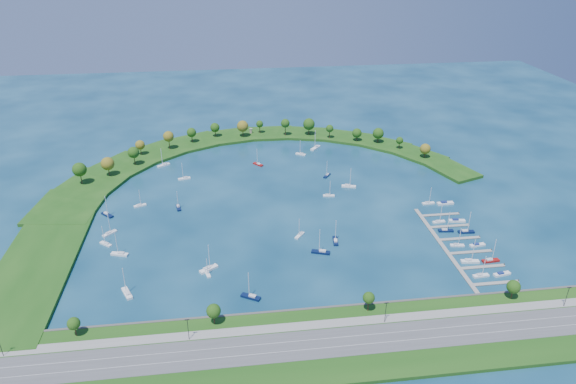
{
  "coord_description": "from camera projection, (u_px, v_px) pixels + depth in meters",
  "views": [
    {
      "loc": [
        -30.97,
        -275.13,
        145.64
      ],
      "look_at": [
        5.0,
        5.0,
        4.0
      ],
      "focal_mm": 32.12,
      "sensor_mm": 36.0,
      "label": 1
    }
  ],
  "objects": [
    {
      "name": "docked_boat_0",
      "position": [
        481.0,
        275.0,
        244.25
      ],
      "size": [
        7.94,
        2.7,
        11.48
      ],
      "rotation": [
        0.0,
        0.0,
        0.07
      ],
      "color": "white",
      "rests_on": "ground"
    },
    {
      "name": "docked_boat_4",
      "position": [
        457.0,
        245.0,
        268.16
      ],
      "size": [
        7.44,
        3.06,
        10.62
      ],
      "rotation": [
        0.0,
        0.0,
        -0.15
      ],
      "color": "white",
      "rests_on": "ground"
    },
    {
      "name": "ground",
      "position": [
        281.0,
        202.0,
        312.74
      ],
      "size": [
        700.0,
        700.0,
        0.0
      ],
      "primitive_type": "plane",
      "color": "#082C47",
      "rests_on": "ground"
    },
    {
      "name": "moored_boat_14",
      "position": [
        127.0,
        293.0,
        231.99
      ],
      "size": [
        6.38,
        9.65,
        13.84
      ],
      "rotation": [
        0.0,
        0.0,
        2.01
      ],
      "color": "white",
      "rests_on": "ground"
    },
    {
      "name": "docked_boat_11",
      "position": [
        445.0,
        203.0,
        309.91
      ],
      "size": [
        10.08,
        3.1,
        2.04
      ],
      "rotation": [
        0.0,
        0.0,
        0.03
      ],
      "color": "white",
      "rests_on": "ground"
    },
    {
      "name": "moored_boat_12",
      "position": [
        300.0,
        235.0,
        277.01
      ],
      "size": [
        6.22,
        7.18,
        10.97
      ],
      "rotation": [
        0.0,
        0.0,
        4.05
      ],
      "color": "white",
      "rests_on": "ground"
    },
    {
      "name": "moored_boat_8",
      "position": [
        207.0,
        273.0,
        245.76
      ],
      "size": [
        3.34,
        6.52,
        9.23
      ],
      "rotation": [
        0.0,
        0.0,
        4.98
      ],
      "color": "white",
      "rests_on": "ground"
    },
    {
      "name": "moored_boat_1",
      "position": [
        251.0,
        296.0,
        229.76
      ],
      "size": [
        9.21,
        6.78,
        13.45
      ],
      "rotation": [
        0.0,
        0.0,
        2.62
      ],
      "color": "#09163A",
      "rests_on": "ground"
    },
    {
      "name": "moored_boat_5",
      "position": [
        301.0,
        154.0,
        379.26
      ],
      "size": [
        7.74,
        5.91,
        11.4
      ],
      "rotation": [
        0.0,
        0.0,
        2.59
      ],
      "color": "white",
      "rests_on": "ground"
    },
    {
      "name": "moored_boat_7",
      "position": [
        110.0,
        233.0,
        278.63
      ],
      "size": [
        7.4,
        7.61,
        12.19
      ],
      "rotation": [
        0.0,
        0.0,
        0.81
      ],
      "color": "white",
      "rests_on": "ground"
    },
    {
      "name": "harbor_tower",
      "position": [
        251.0,
        131.0,
        414.35
      ],
      "size": [
        2.6,
        2.6,
        3.87
      ],
      "color": "gray",
      "rests_on": "breakwater"
    },
    {
      "name": "docked_boat_10",
      "position": [
        428.0,
        203.0,
        310.11
      ],
      "size": [
        7.69,
        2.64,
        11.12
      ],
      "rotation": [
        0.0,
        0.0,
        0.07
      ],
      "color": "white",
      "rests_on": "ground"
    },
    {
      "name": "breakwater",
      "position": [
        205.0,
        172.0,
        350.22
      ],
      "size": [
        286.74,
        247.64,
        2.0
      ],
      "color": "#1A4A13",
      "rests_on": "ground"
    },
    {
      "name": "moored_boat_13",
      "position": [
        327.0,
        175.0,
        345.59
      ],
      "size": [
        6.23,
        7.37,
        11.17
      ],
      "rotation": [
        0.0,
        0.0,
        4.07
      ],
      "color": "#09163A",
      "rests_on": "ground"
    },
    {
      "name": "moored_boat_18",
      "position": [
        316.0,
        147.0,
        390.07
      ],
      "size": [
        8.92,
        9.7,
        15.17
      ],
      "rotation": [
        0.0,
        0.0,
        4.0
      ],
      "color": "white",
      "rests_on": "ground"
    },
    {
      "name": "breakwater_trees",
      "position": [
        242.0,
        139.0,
        380.13
      ],
      "size": [
        242.28,
        87.45,
        14.72
      ],
      "color": "#382314",
      "rests_on": "breakwater"
    },
    {
      "name": "moored_boat_3",
      "position": [
        164.0,
        165.0,
        360.92
      ],
      "size": [
        8.98,
        7.13,
        13.35
      ],
      "rotation": [
        0.0,
        0.0,
        3.72
      ],
      "color": "white",
      "rests_on": "ground"
    },
    {
      "name": "moored_boat_10",
      "position": [
        329.0,
        195.0,
        319.18
      ],
      "size": [
        7.31,
        2.88,
        10.46
      ],
      "rotation": [
        0.0,
        0.0,
        -0.13
      ],
      "color": "white",
      "rests_on": "ground"
    },
    {
      "name": "docked_boat_3",
      "position": [
        491.0,
        260.0,
        255.37
      ],
      "size": [
        8.87,
        3.04,
        12.82
      ],
      "rotation": [
        0.0,
        0.0,
        0.07
      ],
      "color": "#9A110E",
      "rests_on": "ground"
    },
    {
      "name": "docked_boat_8",
      "position": [
        439.0,
        221.0,
        290.07
      ],
      "size": [
        7.44,
        2.77,
        10.68
      ],
      "rotation": [
        0.0,
        0.0,
        0.1
      ],
      "color": "white",
      "rests_on": "ground"
    },
    {
      "name": "moored_boat_19",
      "position": [
        140.0,
        205.0,
        307.42
      ],
      "size": [
        7.57,
        4.52,
        10.76
      ],
      "rotation": [
        0.0,
        0.0,
        0.36
      ],
      "color": "white",
      "rests_on": "ground"
    },
    {
      "name": "docked_boat_9",
      "position": [
        457.0,
        221.0,
        291.03
      ],
      "size": [
        9.55,
        3.82,
        1.89
      ],
      "rotation": [
        0.0,
        0.0,
        -0.13
      ],
      "color": "white",
      "rests_on": "ground"
    },
    {
      "name": "moored_boat_9",
      "position": [
        258.0,
        164.0,
        362.37
      ],
      "size": [
        7.17,
        7.59,
        12.0
      ],
      "rotation": [
        0.0,
        0.0,
        2.31
      ],
      "color": "#9A110E",
      "rests_on": "ground"
    },
    {
      "name": "docked_boat_7",
      "position": [
        466.0,
        231.0,
        280.14
      ],
      "size": [
        8.95,
        3.02,
        12.95
      ],
      "rotation": [
        0.0,
        0.0,
        -0.06
      ],
      "color": "#09163A",
      "rests_on": "ground"
    },
    {
      "name": "docked_boat_1",
      "position": [
        502.0,
        274.0,
        245.42
      ],
      "size": [
        8.78,
        3.69,
        1.74
      ],
      "rotation": [
        0.0,
        0.0,
        0.16
      ],
      "color": "white",
      "rests_on": "ground"
    },
    {
      "name": "moored_boat_11",
      "position": [
        349.0,
        186.0,
        330.75
      ],
      "size": [
        9.43,
        4.86,
        13.35
      ],
      "rotation": [
        0.0,
        0.0,
        6.01
      ],
      "color": "white",
      "rests_on": "ground"
    },
    {
      "name": "south_shoreline",
      "position": [
        317.0,
        343.0,
        203.35
      ],
      "size": [
        420.0,
        43.1,
        11.6
      ],
      "color": "#1A4A13",
      "rests_on": "ground"
    },
    {
      "name": "dock_system",
      "position": [
        457.0,
        246.0,
        268.21
      ],
      "size": [
        24.28,
        82.0,
        1.6
      ],
      "color": "gray",
      "rests_on": "ground"
    },
    {
      "name": "moored_boat_20",
      "position": [
        321.0,
        252.0,
        262.17
      ],
      "size": [
        9.8,
        5.59,
        13.9
      ],
      "rotation": [
        0.0,
        0.0,
        2.81
      ],
      "color": "#09163A",
      "rests_on": "ground"
    },
    {
      "name": "moored_boat_0",
      "position": [
        209.0,
        268.0,
        248.95
      ],
      "size": [
        9.35,
        7.53,
        13.96
      ],
      "rotation": [
        0.0,
        0.0,
        0.6
      ],
      "color": "white",
      "rests_on": "ground"
    },
    {
      "name": "docked_boat_5",
      "position": [
        477.0,
        245.0,
        268.36
      ],
      "size": [
        8.54,
        3.4,
        1.69
      ],
      "rotation": [
        0.0,
        0.0,
        0.13
      ],
      "color": "white",
      "rests_on": "ground"
    },
    {
      "name": "moored_boat_16",
      "position": [
        335.0,
        240.0,
        271.77
      ],
      "size": [
        3.47,
        8.87,
        12.7
      ],
      "rotation": [
        0.0,
        0.0,
        1.45
      ],
      "color": "#09163A",
      "rests_on": "ground"
    },
    {
      "name": "moored_boat_17",
      "position": [
        106.0,
        243.0,
        269.16
      ],
      "size": [
        7.12,
        6.42,
        11.04
      ],
      "rotation": [
        0.0,
        0.0,
        2.45
      ],
      "color": "white",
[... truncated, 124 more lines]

